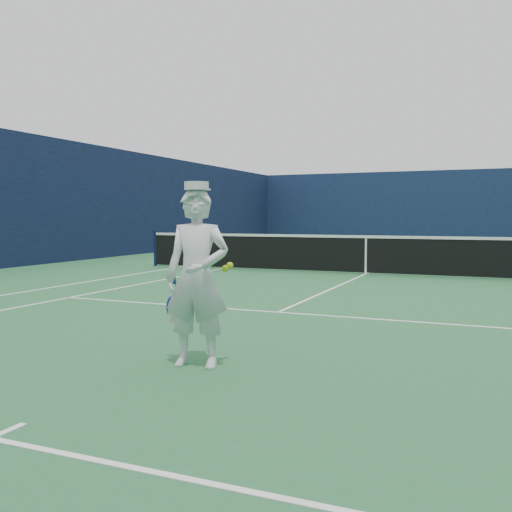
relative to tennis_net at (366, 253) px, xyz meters
The scene contains 5 objects.
ground 0.55m from the tennis_net, ahead, with size 80.00×80.00×0.00m, color #256236.
court_markings 0.55m from the tennis_net, ahead, with size 11.03×23.83×0.01m.
windscreen_fence 1.45m from the tennis_net, ahead, with size 20.12×36.12×4.00m.
tennis_net is the anchor object (origin of this frame).
tennis_player 9.69m from the tennis_net, 87.78° to the right, with size 0.82×0.53×1.84m.
Camera 1 is at (3.11, -14.63, 1.50)m, focal length 40.00 mm.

